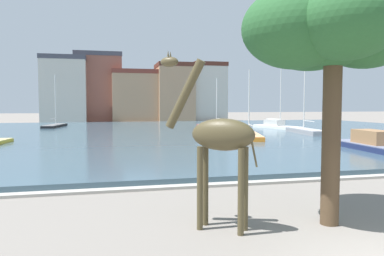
% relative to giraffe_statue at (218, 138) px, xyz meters
% --- Properties ---
extents(harbor_water, '(78.13, 52.57, 0.35)m').
position_rel_giraffe_statue_xyz_m(harbor_water, '(2.89, 31.68, -2.36)').
color(harbor_water, '#3D5666').
rests_on(harbor_water, ground).
extents(quay_edge_coping, '(78.13, 0.50, 0.12)m').
position_rel_giraffe_statue_xyz_m(quay_edge_coping, '(2.89, 5.14, -2.48)').
color(quay_edge_coping, '#ADA89E').
rests_on(quay_edge_coping, ground).
extents(giraffe_statue, '(2.52, 2.02, 4.97)m').
position_rel_giraffe_statue_xyz_m(giraffe_statue, '(0.00, 0.00, 0.00)').
color(giraffe_statue, '#4C4228').
rests_on(giraffe_statue, ground).
extents(sailboat_grey, '(2.60, 8.53, 8.70)m').
position_rel_giraffe_statue_xyz_m(sailboat_grey, '(17.96, 26.55, -2.07)').
color(sailboat_grey, '#939399').
rests_on(sailboat_grey, ground).
extents(sailboat_white, '(4.15, 8.95, 7.97)m').
position_rel_giraffe_statue_xyz_m(sailboat_white, '(18.84, 33.64, -2.04)').
color(sailboat_white, white).
rests_on(sailboat_white, ground).
extents(sailboat_navy, '(2.88, 9.77, 8.03)m').
position_rel_giraffe_statue_xyz_m(sailboat_navy, '(14.73, 10.80, -1.98)').
color(sailboat_navy, navy).
rests_on(sailboat_navy, ground).
extents(sailboat_orange, '(3.82, 8.44, 6.66)m').
position_rel_giraffe_statue_xyz_m(sailboat_orange, '(10.19, 22.94, -2.14)').
color(sailboat_orange, orange).
rests_on(sailboat_orange, ground).
extents(sailboat_red, '(4.03, 9.59, 6.80)m').
position_rel_giraffe_statue_xyz_m(sailboat_red, '(10.84, 35.32, -1.99)').
color(sailboat_red, red).
rests_on(sailboat_red, ground).
extents(sailboat_black, '(2.77, 8.46, 7.58)m').
position_rel_giraffe_statue_xyz_m(sailboat_black, '(-9.65, 44.99, -2.16)').
color(sailboat_black, black).
rests_on(sailboat_black, ground).
extents(shade_tree, '(4.84, 5.14, 7.03)m').
position_rel_giraffe_statue_xyz_m(shade_tree, '(3.18, -0.04, 3.02)').
color(shade_tree, brown).
rests_on(shade_tree, ground).
extents(townhouse_tall_gabled, '(7.92, 5.85, 12.15)m').
position_rel_giraffe_statue_xyz_m(townhouse_tall_gabled, '(-10.10, 60.75, 3.55)').
color(townhouse_tall_gabled, beige).
rests_on(townhouse_tall_gabled, ground).
extents(townhouse_end_terrace, '(8.78, 7.25, 13.24)m').
position_rel_giraffe_statue_xyz_m(townhouse_end_terrace, '(-4.10, 63.94, 4.10)').
color(townhouse_end_terrace, '#8E5142').
rests_on(townhouse_end_terrace, ground).
extents(townhouse_corner_house, '(8.86, 6.25, 10.00)m').
position_rel_giraffe_statue_xyz_m(townhouse_corner_house, '(2.69, 61.90, 2.48)').
color(townhouse_corner_house, tan).
rests_on(townhouse_corner_house, ground).
extents(townhouse_wide_warehouse, '(7.02, 7.42, 11.39)m').
position_rel_giraffe_statue_xyz_m(townhouse_wide_warehouse, '(10.29, 61.58, 3.17)').
color(townhouse_wide_warehouse, tan).
rests_on(townhouse_wide_warehouse, ground).
extents(townhouse_narrow_midrow, '(6.63, 7.47, 11.71)m').
position_rel_giraffe_statue_xyz_m(townhouse_narrow_midrow, '(17.16, 62.54, 3.33)').
color(townhouse_narrow_midrow, beige).
rests_on(townhouse_narrow_midrow, ground).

